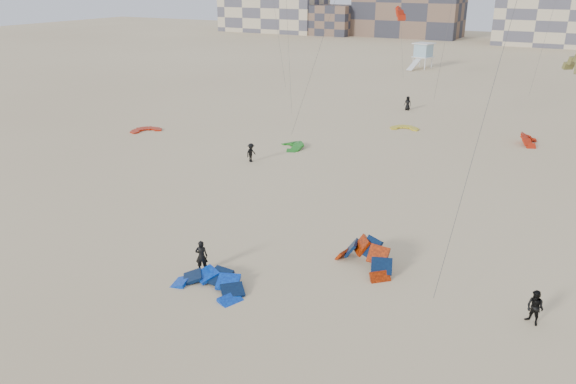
% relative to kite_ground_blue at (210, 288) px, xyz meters
% --- Properties ---
extents(ground, '(320.00, 320.00, 0.00)m').
position_rel_kite_ground_blue_xyz_m(ground, '(-1.32, 1.25, 0.00)').
color(ground, beige).
rests_on(ground, ground).
extents(kite_ground_blue, '(4.20, 4.42, 2.19)m').
position_rel_kite_ground_blue_xyz_m(kite_ground_blue, '(0.00, 0.00, 0.00)').
color(kite_ground_blue, blue).
rests_on(kite_ground_blue, ground).
extents(kite_ground_orange, '(5.13, 5.10, 3.77)m').
position_rel_kite_ground_blue_xyz_m(kite_ground_orange, '(6.21, 5.95, 0.00)').
color(kite_ground_orange, red).
rests_on(kite_ground_orange, ground).
extents(kite_ground_red, '(4.14, 4.09, 0.57)m').
position_rel_kite_ground_blue_xyz_m(kite_ground_red, '(-24.82, 22.98, 0.00)').
color(kite_ground_red, '#B21B03').
rests_on(kite_ground_red, ground).
extents(kite_ground_green, '(4.32, 4.29, 1.61)m').
position_rel_kite_ground_blue_xyz_m(kite_ground_green, '(-8.42, 24.88, 0.00)').
color(kite_ground_green, '#23811E').
rests_on(kite_ground_green, ground).
extents(kite_ground_red_far, '(3.20, 3.07, 2.92)m').
position_rel_kite_ground_blue_xyz_m(kite_ground_red_far, '(11.28, 36.73, 0.00)').
color(kite_ground_red_far, '#B21B03').
rests_on(kite_ground_red_far, ground).
extents(kite_ground_yellow, '(3.23, 3.34, 0.53)m').
position_rel_kite_ground_blue_xyz_m(kite_ground_yellow, '(-1.12, 36.76, 0.00)').
color(kite_ground_yellow, yellow).
rests_on(kite_ground_yellow, ground).
extents(kitesurfer_main, '(0.80, 0.70, 1.84)m').
position_rel_kite_ground_blue_xyz_m(kitesurfer_main, '(-1.44, 1.29, 0.92)').
color(kitesurfer_main, black).
rests_on(kitesurfer_main, ground).
extents(kitesurfer_b, '(1.05, 0.97, 1.72)m').
position_rel_kite_ground_blue_xyz_m(kitesurfer_b, '(15.12, 4.56, 0.86)').
color(kitesurfer_b, black).
rests_on(kitesurfer_b, ground).
extents(kitesurfer_c, '(0.76, 1.14, 1.66)m').
position_rel_kite_ground_blue_xyz_m(kitesurfer_c, '(-9.47, 19.27, 0.83)').
color(kitesurfer_c, black).
rests_on(kitesurfer_c, ground).
extents(kitesurfer_e, '(0.84, 0.55, 1.69)m').
position_rel_kite_ground_blue_xyz_m(kitesurfer_e, '(-3.61, 45.79, 0.84)').
color(kitesurfer_e, black).
rests_on(kitesurfer_e, ground).
extents(kite_fly_olive, '(5.52, 6.45, 8.29)m').
position_rel_kite_ground_blue_xyz_m(kite_fly_olive, '(14.16, 35.61, 8.00)').
color(kite_fly_olive, olive).
rests_on(kite_fly_olive, ground).
extents(kite_fly_red, '(4.75, 4.61, 10.85)m').
position_rel_kite_ground_blue_xyz_m(kite_fly_red, '(-9.80, 60.15, 10.23)').
color(kite_fly_red, '#B21B03').
rests_on(kite_fly_red, ground).
extents(lifeguard_tower_far, '(3.80, 6.41, 4.41)m').
position_rel_kite_ground_blue_xyz_m(lifeguard_tower_far, '(-11.44, 79.85, 2.18)').
color(lifeguard_tower_far, white).
rests_on(lifeguard_tower_far, ground).
extents(condo_west_a, '(30.00, 15.00, 14.00)m').
position_rel_kite_ground_blue_xyz_m(condo_west_a, '(-71.32, 131.25, 7.00)').
color(condo_west_a, beige).
rests_on(condo_west_a, ground).
extents(condo_west_b, '(28.00, 14.00, 18.00)m').
position_rel_kite_ground_blue_xyz_m(condo_west_b, '(-31.32, 135.25, 9.00)').
color(condo_west_b, brown).
rests_on(condo_west_b, ground).
extents(condo_mid, '(32.00, 16.00, 12.00)m').
position_rel_kite_ground_blue_xyz_m(condo_mid, '(8.68, 131.25, 6.00)').
color(condo_mid, beige).
rests_on(condo_mid, ground).
extents(condo_fill_left, '(12.00, 10.00, 8.00)m').
position_rel_kite_ground_blue_xyz_m(condo_fill_left, '(-51.32, 129.25, 4.00)').
color(condo_fill_left, brown).
rests_on(condo_fill_left, ground).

